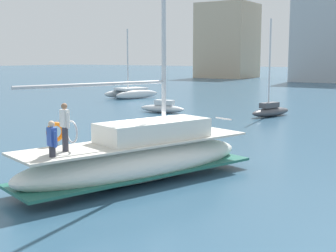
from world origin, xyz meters
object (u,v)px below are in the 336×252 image
Objects in this scene: main_sailboat at (140,156)px; moored_cutter_right at (131,92)px; moored_catamaran at (271,110)px; mooring_buoy at (106,143)px; moored_sloop_near at (163,107)px.

main_sailboat is 1.86× the size of moored_cutter_right.
moored_catamaran is at bearing 97.91° from main_sailboat.
moored_cutter_right is (-19.01, 7.36, 0.13)m from moored_catamaran.
main_sailboat reaches higher than mooring_buoy.
moored_sloop_near is at bearing -42.41° from moored_cutter_right.
moored_catamaran is at bearing 16.02° from moored_sloop_near.
moored_cutter_right reaches higher than mooring_buoy.
main_sailboat is at bearing -39.29° from mooring_buoy.
moored_cutter_right is at bearing 124.92° from mooring_buoy.
mooring_buoy is at bearing -98.05° from moored_catamaran.
main_sailboat is at bearing -82.09° from moored_catamaran.
moored_cutter_right is at bearing 137.59° from moored_sloop_near.
moored_catamaran is 20.39m from moored_cutter_right.
moored_sloop_near is 0.79× the size of moored_catamaran.
mooring_buoy is (6.00, -14.14, -0.22)m from moored_sloop_near.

